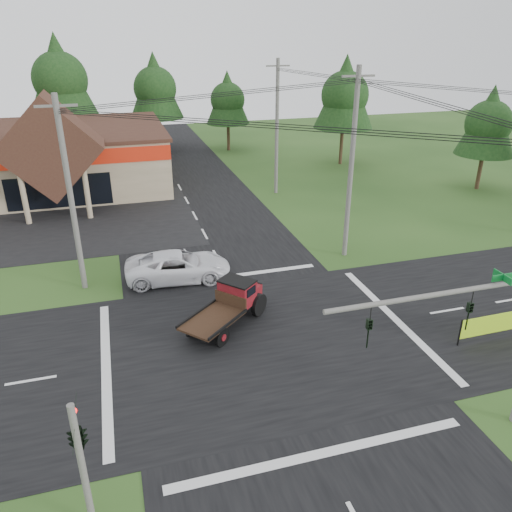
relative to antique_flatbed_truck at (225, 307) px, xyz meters
name	(u,v)px	position (x,y,z in m)	size (l,w,h in m)	color
ground	(262,342)	(1.28, -1.85, -1.05)	(120.00, 120.00, 0.00)	#234217
road_ns	(262,342)	(1.28, -1.85, -1.04)	(12.00, 120.00, 0.02)	black
road_ew	(262,342)	(1.28, -1.85, -1.04)	(120.00, 12.00, 0.02)	black
parking_apron	(1,230)	(-12.72, 17.15, -1.04)	(28.00, 14.00, 0.02)	black
traffic_signal_mast	(500,326)	(7.10, -9.35, 3.37)	(8.12, 0.24, 7.00)	#595651
traffic_signal_corner	(75,426)	(-6.22, -9.18, 2.47)	(0.53, 2.48, 4.40)	#595651
utility_pole_nw	(70,196)	(-6.72, 6.15, 4.34)	(2.00, 0.30, 10.50)	#595651
utility_pole_ne	(351,165)	(9.28, 6.15, 4.84)	(2.00, 0.30, 11.50)	#595651
utility_pole_n	(277,127)	(9.28, 20.15, 4.69)	(2.00, 0.30, 11.20)	#595651
tree_row_c	(59,77)	(-8.72, 39.15, 7.67)	(7.28, 7.28, 13.13)	#332316
tree_row_d	(155,86)	(1.28, 40.15, 6.33)	(6.16, 6.16, 11.11)	#332316
tree_row_e	(228,98)	(9.28, 38.15, 4.98)	(5.04, 5.04, 9.09)	#332316
tree_side_ne	(345,93)	(19.28, 28.15, 6.33)	(6.16, 6.16, 11.11)	#332316
tree_side_e_near	(489,121)	(27.28, 16.15, 4.98)	(5.04, 5.04, 9.09)	#332316
antique_flatbed_truck	(225,307)	(0.00, 0.00, 0.00)	(1.92, 5.03, 2.10)	#5B0D11
roadside_banner	(496,326)	(11.81, -4.62, -0.36)	(4.04, 0.12, 1.38)	#A3DB1D
white_pickup	(178,266)	(-1.48, 5.68, -0.22)	(2.75, 5.97, 1.66)	white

